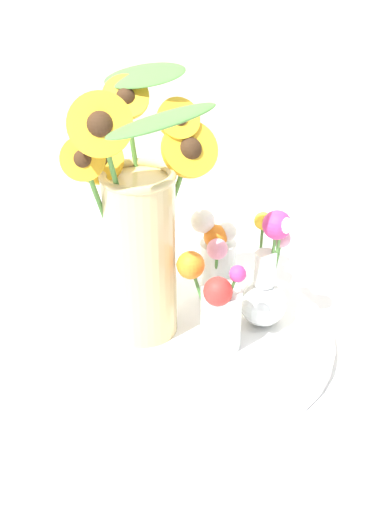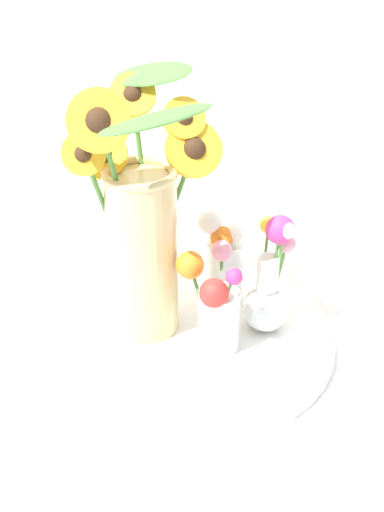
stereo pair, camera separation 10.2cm
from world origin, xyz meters
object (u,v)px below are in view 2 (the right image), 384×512
Objects in this scene: vase_bulb_right at (270,285)px; vase_small_back at (223,261)px; mason_jar_sunflowers at (142,230)px; serving_tray at (192,338)px; vase_small_center at (215,308)px.

vase_small_back is (-0.06, 0.07, 0.00)m from vase_bulb_right.
mason_jar_sunflowers is 0.16m from vase_small_back.
vase_bulb_right is 1.16× the size of vase_small_back.
vase_bulb_right is 0.10m from vase_small_back.
mason_jar_sunflowers is at bearing 174.62° from vase_bulb_right.
vase_bulb_right reaches higher than serving_tray.
mason_jar_sunflowers is 2.05× the size of vase_bulb_right.
vase_bulb_right is at bearing 27.20° from vase_small_center.
vase_small_center is 0.10m from vase_bulb_right.
vase_small_back is (0.02, 0.12, 0.01)m from vase_small_center.
serving_tray is 0.15m from vase_bulb_right.
vase_small_back is at bearing 23.48° from mason_jar_sunflowers.
vase_bulb_right is (0.19, -0.02, -0.09)m from mason_jar_sunflowers.
serving_tray is 2.59× the size of vase_small_back.
mason_jar_sunflowers is 0.21m from vase_bulb_right.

